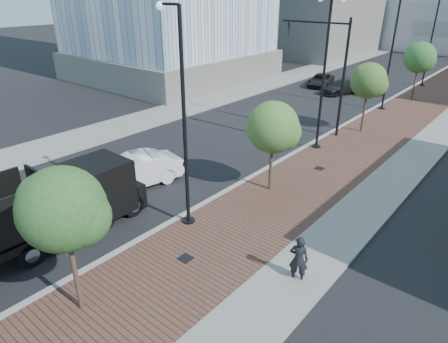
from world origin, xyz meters
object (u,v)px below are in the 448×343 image
Objects in this scene: white_sedan at (133,172)px; pedestrian at (299,259)px; dark_car_mid at (321,80)px; dump_truck at (27,222)px.

white_sedan is 10.58m from pedestrian.
white_sedan is at bearing -27.27° from pedestrian.
dark_car_mid is 2.47× the size of pedestrian.
white_sedan is at bearing -95.24° from dark_car_mid.
pedestrian is (10.54, -0.98, 0.07)m from white_sedan.
white_sedan is 1.13× the size of dark_car_mid.
dump_truck is 6.42m from white_sedan.
pedestrian reaches higher than white_sedan.
pedestrian is at bearing 8.62° from white_sedan.
dark_car_mid is at bearing -85.99° from pedestrian.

